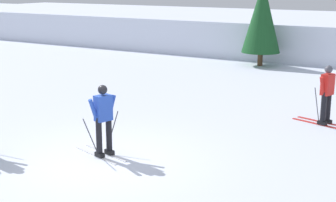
# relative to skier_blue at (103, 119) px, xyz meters

# --- Properties ---
(ground_plane) EXTENTS (120.00, 120.00, 0.00)m
(ground_plane) POSITION_rel_skier_blue_xyz_m (0.13, -0.31, -0.92)
(ground_plane) COLOR silver
(far_snow_ridge) EXTENTS (80.00, 9.06, 1.89)m
(far_snow_ridge) POSITION_rel_skier_blue_xyz_m (0.13, 19.47, 0.03)
(far_snow_ridge) COLOR silver
(far_snow_ridge) RESTS_ON ground
(skier_blue) EXTENTS (1.64, 0.97, 1.71)m
(skier_blue) POSITION_rel_skier_blue_xyz_m (0.00, 0.00, 0.00)
(skier_blue) COLOR silver
(skier_blue) RESTS_ON ground
(skier_red) EXTENTS (1.64, 0.97, 1.71)m
(skier_red) POSITION_rel_skier_blue_xyz_m (3.79, 5.32, 0.00)
(skier_red) COLOR red
(skier_red) RESTS_ON ground
(conifer_far_right) EXTENTS (1.83, 1.83, 4.05)m
(conifer_far_right) POSITION_rel_skier_blue_xyz_m (-1.36, 13.92, 1.43)
(conifer_far_right) COLOR #513823
(conifer_far_right) RESTS_ON ground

